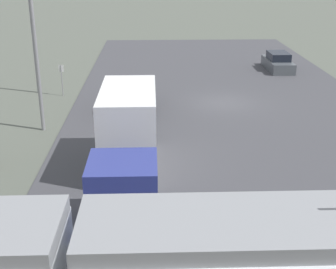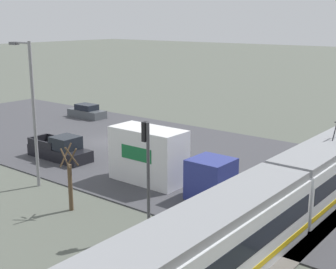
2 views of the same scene
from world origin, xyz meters
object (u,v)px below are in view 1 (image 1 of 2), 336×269
(sedan_car_0, at_px, (278,62))
(street_lamp_mid_block, at_px, (32,17))
(box_truck, at_px, (128,142))
(street_lamp_near_crossing, at_px, (35,33))
(no_parking_sign, at_px, (62,77))
(pickup_truck, at_px, (130,97))

(sedan_car_0, height_order, street_lamp_mid_block, street_lamp_mid_block)
(box_truck, height_order, street_lamp_near_crossing, street_lamp_near_crossing)
(no_parking_sign, bearing_deg, sedan_car_0, -157.21)
(box_truck, distance_m, street_lamp_near_crossing, 8.78)
(pickup_truck, distance_m, street_lamp_near_crossing, 7.14)
(street_lamp_near_crossing, relative_size, no_parking_sign, 4.35)
(box_truck, distance_m, no_parking_sign, 13.85)
(street_lamp_mid_block, bearing_deg, no_parking_sign, 150.32)
(pickup_truck, relative_size, no_parking_sign, 2.60)
(sedan_car_0, bearing_deg, box_truck, -119.94)
(street_lamp_near_crossing, distance_m, no_parking_sign, 7.59)
(street_lamp_near_crossing, bearing_deg, sedan_car_0, -140.58)
(box_truck, relative_size, street_lamp_mid_block, 0.95)
(box_truck, height_order, sedan_car_0, box_truck)
(street_lamp_near_crossing, xyz_separation_m, no_parking_sign, (0.10, -6.50, -3.90))
(sedan_car_0, relative_size, street_lamp_near_crossing, 0.48)
(pickup_truck, bearing_deg, street_lamp_mid_block, -33.43)
(box_truck, bearing_deg, pickup_truck, -88.05)
(pickup_truck, relative_size, sedan_car_0, 1.24)
(box_truck, bearing_deg, sedan_car_0, -119.94)
(street_lamp_near_crossing, bearing_deg, box_truck, 127.38)
(sedan_car_0, xyz_separation_m, no_parking_sign, (16.40, 6.89, 0.61))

